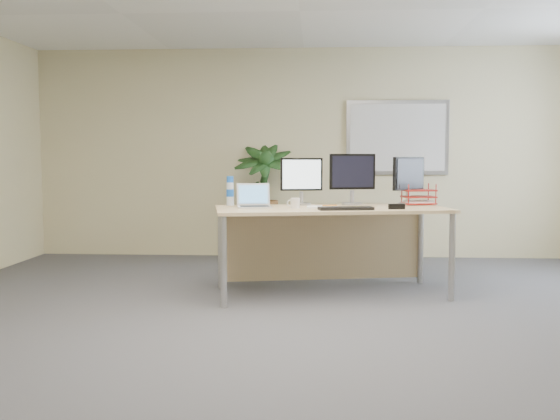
# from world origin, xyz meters

# --- Properties ---
(floor) EXTENTS (8.00, 8.00, 0.00)m
(floor) POSITION_xyz_m (0.00, 0.00, 0.00)
(floor) COLOR #49494E
(floor) RESTS_ON ground
(back_wall) EXTENTS (7.00, 0.04, 2.70)m
(back_wall) POSITION_xyz_m (0.00, 4.00, 1.35)
(back_wall) COLOR beige
(back_wall) RESTS_ON floor
(whiteboard) EXTENTS (1.30, 0.04, 0.95)m
(whiteboard) POSITION_xyz_m (1.20, 3.97, 1.55)
(whiteboard) COLOR #A3A3A8
(whiteboard) RESTS_ON back_wall
(desk) EXTENTS (2.28, 1.29, 0.83)m
(desk) POSITION_xyz_m (0.29, 1.84, 0.65)
(desk) COLOR tan
(desk) RESTS_ON floor
(floor_plant) EXTENTS (0.87, 0.87, 1.50)m
(floor_plant) POSITION_xyz_m (-0.51, 3.70, 0.75)
(floor_plant) COLOR #143818
(floor_plant) RESTS_ON floor
(monitor_left) EXTENTS (0.42, 0.19, 0.46)m
(monitor_left) POSITION_xyz_m (0.02, 2.02, 1.09)
(monitor_left) COLOR #A7A7AB
(monitor_left) RESTS_ON desk
(monitor_right) EXTENTS (0.45, 0.21, 0.50)m
(monitor_right) POSITION_xyz_m (0.52, 2.05, 1.12)
(monitor_right) COLOR #A7A7AB
(monitor_right) RESTS_ON desk
(monitor_dark) EXTENTS (0.34, 0.31, 0.47)m
(monitor_dark) POSITION_xyz_m (1.08, 2.12, 1.10)
(monitor_dark) COLOR #A7A7AB
(monitor_dark) RESTS_ON desk
(laptop) EXTENTS (0.36, 0.33, 0.22)m
(laptop) POSITION_xyz_m (-0.42, 1.67, 0.89)
(laptop) COLOR silver
(laptop) RESTS_ON desk
(keyboard) EXTENTS (0.51, 0.25, 0.03)m
(keyboard) POSITION_xyz_m (0.43, 1.46, 0.84)
(keyboard) COLOR black
(keyboard) RESTS_ON desk
(coffee_mug) EXTENTS (0.12, 0.08, 0.10)m
(coffee_mug) POSITION_xyz_m (-0.03, 1.60, 0.88)
(coffee_mug) COLOR silver
(coffee_mug) RESTS_ON desk
(spiral_notebook) EXTENTS (0.29, 0.22, 0.01)m
(spiral_notebook) POSITION_xyz_m (0.23, 1.69, 0.83)
(spiral_notebook) COLOR white
(spiral_notebook) RESTS_ON desk
(orange_pen) EXTENTS (0.14, 0.06, 0.01)m
(orange_pen) POSITION_xyz_m (0.30, 1.72, 0.85)
(orange_pen) COLOR orange
(orange_pen) RESTS_ON spiral_notebook
(yellow_highlighter) EXTENTS (0.12, 0.02, 0.02)m
(yellow_highlighter) POSITION_xyz_m (0.55, 1.70, 0.84)
(yellow_highlighter) COLOR yellow
(yellow_highlighter) RESTS_ON desk
(water_bottle) EXTENTS (0.07, 0.07, 0.29)m
(water_bottle) POSITION_xyz_m (-0.67, 1.91, 0.96)
(water_bottle) COLOR silver
(water_bottle) RESTS_ON desk
(letter_tray) EXTENTS (0.34, 0.28, 0.14)m
(letter_tray) POSITION_xyz_m (1.18, 2.12, 0.89)
(letter_tray) COLOR #9F1A13
(letter_tray) RESTS_ON desk
(stapler) EXTENTS (0.15, 0.07, 0.05)m
(stapler) POSITION_xyz_m (0.90, 1.55, 0.85)
(stapler) COLOR black
(stapler) RESTS_ON desk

